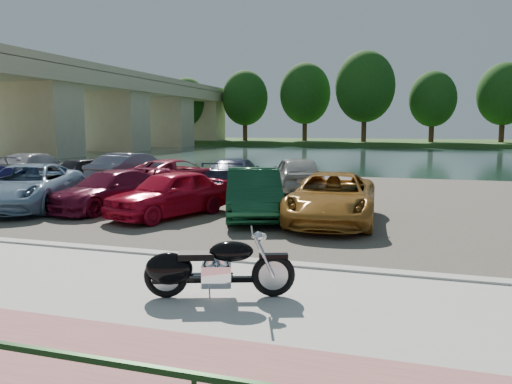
% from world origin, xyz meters
% --- Properties ---
extents(ground, '(200.00, 200.00, 0.00)m').
position_xyz_m(ground, '(0.00, 0.00, 0.00)').
color(ground, '#595447').
rests_on(ground, ground).
extents(promenade, '(60.00, 6.00, 0.10)m').
position_xyz_m(promenade, '(0.00, -1.00, 0.05)').
color(promenade, '#B3B0A8').
rests_on(promenade, ground).
extents(pink_path, '(60.00, 2.00, 0.01)m').
position_xyz_m(pink_path, '(0.00, -2.50, 0.10)').
color(pink_path, '#965459').
rests_on(pink_path, promenade).
extents(kerb, '(60.00, 0.30, 0.14)m').
position_xyz_m(kerb, '(0.00, 2.00, 0.07)').
color(kerb, '#B3B0A8').
rests_on(kerb, ground).
extents(parking_lot, '(60.00, 18.00, 0.04)m').
position_xyz_m(parking_lot, '(0.00, 11.00, 0.02)').
color(parking_lot, '#474139').
rests_on(parking_lot, ground).
extents(river, '(120.00, 40.00, 0.00)m').
position_xyz_m(river, '(0.00, 40.00, 0.00)').
color(river, '#182C28').
rests_on(river, ground).
extents(far_bank, '(120.00, 24.00, 0.60)m').
position_xyz_m(far_bank, '(0.00, 72.00, 0.30)').
color(far_bank, '#244719').
rests_on(far_bank, ground).
extents(bridge, '(7.00, 56.00, 8.55)m').
position_xyz_m(bridge, '(-28.00, 41.02, 5.52)').
color(bridge, tan).
rests_on(bridge, ground).
extents(far_trees, '(70.25, 10.68, 12.52)m').
position_xyz_m(far_trees, '(4.36, 65.79, 7.49)').
color(far_trees, '#3D2316').
rests_on(far_trees, far_bank).
extents(motorcycle, '(2.25, 1.05, 1.05)m').
position_xyz_m(motorcycle, '(0.45, -0.15, 0.56)').
color(motorcycle, black).
rests_on(motorcycle, promenade).
extents(car_2, '(4.03, 5.74, 1.46)m').
position_xyz_m(car_2, '(-8.53, 6.21, 0.77)').
color(car_2, '#7995B0').
rests_on(car_2, parking_lot).
extents(car_3, '(2.70, 4.62, 1.26)m').
position_xyz_m(car_3, '(-5.90, 6.88, 0.67)').
color(car_3, maroon).
rests_on(car_3, parking_lot).
extents(car_4, '(2.97, 4.41, 1.40)m').
position_xyz_m(car_4, '(-3.45, 6.30, 0.74)').
color(car_4, red).
rests_on(car_4, parking_lot).
extents(car_5, '(2.88, 4.65, 1.45)m').
position_xyz_m(car_5, '(-1.00, 6.92, 0.76)').
color(car_5, '#113F23').
rests_on(car_5, parking_lot).
extents(car_6, '(2.62, 5.14, 1.39)m').
position_xyz_m(car_6, '(1.33, 6.83, 0.74)').
color(car_6, '#A56D26').
rests_on(car_6, parking_lot).
extents(car_7, '(2.62, 5.24, 1.46)m').
position_xyz_m(car_7, '(-13.51, 12.28, 0.77)').
color(car_7, gray).
rests_on(car_7, parking_lot).
extents(car_8, '(2.25, 3.98, 1.28)m').
position_xyz_m(car_8, '(-11.01, 12.88, 0.68)').
color(car_8, black).
rests_on(car_8, parking_lot).
extents(car_9, '(2.23, 4.78, 1.52)m').
position_xyz_m(car_9, '(-8.39, 12.51, 0.80)').
color(car_9, '#575969').
rests_on(car_9, parking_lot).
extents(car_10, '(3.45, 5.18, 1.32)m').
position_xyz_m(car_10, '(-6.11, 12.10, 0.70)').
color(car_10, maroon).
rests_on(car_10, parking_lot).
extents(car_11, '(2.53, 4.94, 1.37)m').
position_xyz_m(car_11, '(-3.64, 12.71, 0.73)').
color(car_11, '#27304D').
rests_on(car_11, parking_lot).
extents(car_12, '(3.26, 4.76, 1.50)m').
position_xyz_m(car_12, '(-1.05, 12.91, 0.79)').
color(car_12, '#9E9E9A').
rests_on(car_12, parking_lot).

